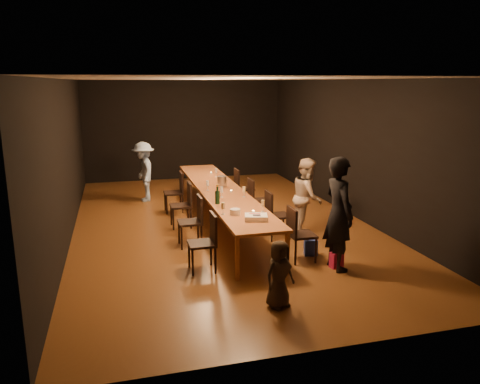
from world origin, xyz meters
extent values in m
plane|color=#4D2B13|center=(0.00, 0.00, 0.00)|extent=(10.00, 10.00, 0.00)
cube|color=black|center=(0.00, 5.00, 1.50)|extent=(6.00, 0.04, 3.00)
cube|color=black|center=(0.00, -5.00, 1.50)|extent=(6.00, 0.04, 3.00)
cube|color=black|center=(-3.00, 0.00, 1.50)|extent=(0.04, 10.00, 3.00)
cube|color=black|center=(3.00, 0.00, 1.50)|extent=(0.04, 10.00, 3.00)
cube|color=silver|center=(0.00, 0.00, 3.00)|extent=(6.00, 10.00, 0.04)
cube|color=#9B522D|center=(0.00, 0.00, 0.72)|extent=(0.90, 6.00, 0.05)
cylinder|color=#9B522D|center=(-0.40, -2.90, 0.35)|extent=(0.08, 0.08, 0.70)
cylinder|color=#9B522D|center=(0.40, -2.90, 0.35)|extent=(0.08, 0.08, 0.70)
cylinder|color=#9B522D|center=(-0.40, 2.90, 0.35)|extent=(0.08, 0.08, 0.70)
cylinder|color=#9B522D|center=(0.40, 2.90, 0.35)|extent=(0.08, 0.08, 0.70)
imported|color=black|center=(1.27, -2.86, 0.91)|extent=(0.47, 0.69, 1.83)
imported|color=beige|center=(1.48, -1.12, 0.76)|extent=(0.82, 0.91, 1.52)
imported|color=#94B3E5|center=(-1.43, 2.42, 0.75)|extent=(0.64, 1.01, 1.50)
imported|color=#382C1F|center=(-0.08, -3.87, 0.46)|extent=(0.53, 0.44, 0.92)
cube|color=#D6205B|center=(1.28, -2.84, 0.13)|extent=(0.24, 0.17, 0.26)
cube|color=#2945B2|center=(1.10, -2.21, 0.14)|extent=(0.25, 0.19, 0.28)
cube|color=white|center=(0.07, -2.32, 0.79)|extent=(0.43, 0.38, 0.08)
cube|color=black|center=(0.07, -2.35, 0.83)|extent=(0.15, 0.12, 0.00)
cube|color=red|center=(0.07, -2.25, 0.83)|extent=(0.19, 0.08, 0.00)
cylinder|color=white|center=(-0.19, -1.94, 0.80)|extent=(0.21, 0.21, 0.10)
cylinder|color=silver|center=(0.09, 0.29, 0.86)|extent=(0.23, 0.23, 0.22)
cylinder|color=#B2B7B2|center=(0.15, -1.89, 0.77)|extent=(0.05, 0.05, 0.03)
cylinder|color=#B2B7B2|center=(0.15, -0.30, 0.77)|extent=(0.05, 0.05, 0.03)
cylinder|color=#B2B7B2|center=(0.15, 1.73, 0.77)|extent=(0.05, 0.05, 0.03)
camera|label=1|loc=(-2.08, -9.31, 2.94)|focal=35.00mm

